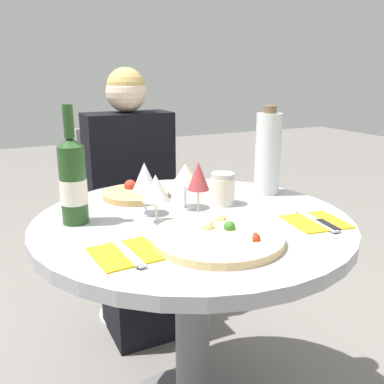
# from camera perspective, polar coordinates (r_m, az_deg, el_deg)

# --- Properties ---
(dining_table) EXTENTS (0.92, 0.92, 0.74)m
(dining_table) POSITION_cam_1_polar(r_m,az_deg,el_deg) (1.31, 0.08, -10.84)
(dining_table) COLOR slate
(dining_table) RESTS_ON ground_plane
(chair_behind_diner) EXTENTS (0.38, 0.38, 0.89)m
(chair_behind_diner) POSITION_cam_1_polar(r_m,az_deg,el_deg) (2.07, -8.60, -4.35)
(chair_behind_diner) COLOR #ADADB2
(chair_behind_diner) RESTS_ON ground_plane
(seated_diner) EXTENTS (0.38, 0.39, 1.16)m
(seated_diner) POSITION_cam_1_polar(r_m,az_deg,el_deg) (1.92, -7.44, -3.56)
(seated_diner) COLOR black
(seated_diner) RESTS_ON ground_plane
(pizza_large) EXTENTS (0.33, 0.33, 0.05)m
(pizza_large) POSITION_cam_1_polar(r_m,az_deg,el_deg) (1.07, 3.47, -6.02)
(pizza_large) COLOR #E5C17F
(pizza_large) RESTS_ON dining_table
(pizza_small_far) EXTENTS (0.22, 0.22, 0.05)m
(pizza_small_far) POSITION_cam_1_polar(r_m,az_deg,el_deg) (1.45, -7.51, -0.13)
(pizza_small_far) COLOR tan
(pizza_small_far) RESTS_ON dining_table
(wine_bottle) EXTENTS (0.07, 0.07, 0.33)m
(wine_bottle) POSITION_cam_1_polar(r_m,az_deg,el_deg) (1.21, -15.59, 1.44)
(wine_bottle) COLOR #23471E
(wine_bottle) RESTS_ON dining_table
(tall_carafe) EXTENTS (0.09, 0.09, 0.30)m
(tall_carafe) POSITION_cam_1_polar(r_m,az_deg,el_deg) (1.48, 10.08, 5.13)
(tall_carafe) COLOR silver
(tall_carafe) RESTS_ON dining_table
(sugar_shaker) EXTENTS (0.08, 0.08, 0.10)m
(sugar_shaker) POSITION_cam_1_polar(r_m,az_deg,el_deg) (1.35, 4.10, 0.41)
(sugar_shaker) COLOR silver
(sugar_shaker) RESTS_ON dining_table
(wine_glass_back_right) EXTENTS (0.08, 0.08, 0.14)m
(wine_glass_back_right) POSITION_cam_1_polar(r_m,az_deg,el_deg) (1.30, -0.91, 2.34)
(wine_glass_back_right) COLOR silver
(wine_glass_back_right) RESTS_ON dining_table
(wine_glass_front_left) EXTENTS (0.08, 0.08, 0.14)m
(wine_glass_front_left) POSITION_cam_1_polar(r_m,az_deg,el_deg) (1.17, -4.80, 0.42)
(wine_glass_front_left) COLOR silver
(wine_glass_front_left) RESTS_ON dining_table
(wine_glass_back_left) EXTENTS (0.07, 0.07, 0.16)m
(wine_glass_back_left) POSITION_cam_1_polar(r_m,az_deg,el_deg) (1.25, -6.33, 1.92)
(wine_glass_back_left) COLOR silver
(wine_glass_back_left) RESTS_ON dining_table
(wine_glass_front_right) EXTENTS (0.06, 0.06, 0.16)m
(wine_glass_front_right) POSITION_cam_1_polar(r_m,az_deg,el_deg) (1.22, 0.91, 1.94)
(wine_glass_front_right) COLOR silver
(wine_glass_front_right) RESTS_ON dining_table
(place_setting_left) EXTENTS (0.16, 0.19, 0.01)m
(place_setting_left) POSITION_cam_1_polar(r_m,az_deg,el_deg) (1.01, -8.67, -8.09)
(place_setting_left) COLOR gold
(place_setting_left) RESTS_ON dining_table
(place_setting_right) EXTENTS (0.17, 0.19, 0.01)m
(place_setting_right) POSITION_cam_1_polar(r_m,az_deg,el_deg) (1.25, 16.28, -3.82)
(place_setting_right) COLOR gold
(place_setting_right) RESTS_ON dining_table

